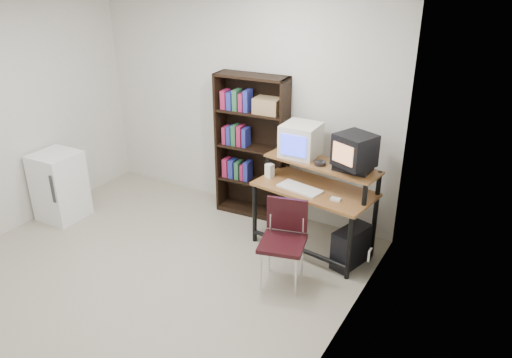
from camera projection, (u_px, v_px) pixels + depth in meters
The scene contains 18 objects.
floor at pixel (139, 281), 5.01m from camera, with size 4.00×4.00×0.01m, color #AEA790.
ceiling at pixel (107, 8), 3.93m from camera, with size 4.00×4.00×0.01m, color white.
back_wall at pixel (241, 107), 6.05m from camera, with size 4.00×0.01×2.60m, color beige.
right_wall at pixel (334, 213), 3.56m from camera, with size 0.01×4.00×2.60m, color beige.
computer_desk at pixel (315, 191), 5.30m from camera, with size 1.33×0.80×0.98m.
crt_monitor at pixel (301, 140), 5.39m from camera, with size 0.39×0.40×0.36m.
vcr at pixel (353, 167), 5.07m from camera, with size 0.36×0.26×0.08m, color black.
crt_tv at pixel (355, 150), 4.95m from camera, with size 0.45×0.44×0.33m.
cd_spindle at pixel (320, 164), 5.19m from camera, with size 0.12×0.12×0.05m, color #26262B.
keyboard at pixel (300, 189), 5.23m from camera, with size 0.47×0.21×0.04m, color white.
mousepad at pixel (337, 202), 5.00m from camera, with size 0.22×0.18×0.01m, color black.
mouse at pixel (336, 200), 5.00m from camera, with size 0.10×0.06×0.03m, color white.
desk_speaker at pixel (270, 171), 5.49m from camera, with size 0.08×0.07×0.17m, color white.
pc_tower at pixel (351, 246), 5.19m from camera, with size 0.20×0.45×0.42m, color black.
school_chair at pixel (284, 234), 4.82m from camera, with size 0.52×0.52×0.85m.
bookshelf at pixel (253, 145), 5.99m from camera, with size 0.89×0.36×1.75m.
mini_fridge at pixel (59, 186), 6.05m from camera, with size 0.50×0.51×0.84m.
wall_outlet at pixel (370, 255), 4.89m from camera, with size 0.02×0.08×0.12m, color beige.
Camera 1 is at (3.09, -3.00, 2.99)m, focal length 35.00 mm.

